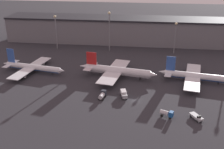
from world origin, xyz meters
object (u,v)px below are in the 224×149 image
Objects in this scene: airplane_0 at (32,67)px; airplane_1 at (117,71)px; service_vehicle_1 at (102,95)px; service_vehicle_0 at (167,113)px; service_vehicle_2 at (124,94)px; service_vehicle_3 at (196,117)px; airplane_2 at (195,76)px.

airplane_1 is (49.43, -1.33, 0.78)m from airplane_0.
service_vehicle_0 is at bearing -103.66° from service_vehicle_1.
airplane_1 is at bearing 1.87° from service_vehicle_1.
service_vehicle_3 is (31.52, -16.39, -0.48)m from service_vehicle_2.
service_vehicle_3 is at bearing 20.96° from service_vehicle_0.
airplane_1 is at bearing 8.28° from airplane_0.
service_vehicle_2 reaches higher than service_vehicle_3.
airplane_2 reaches higher than service_vehicle_3.
airplane_1 is 42.22m from airplane_2.
airplane_1 is 6.56× the size of service_vehicle_3.
airplane_0 is 85.14m from service_vehicle_0.
service_vehicle_0 is 0.81× the size of service_vehicle_2.
service_vehicle_3 is (12.08, -0.36, -0.50)m from service_vehicle_0.
airplane_0 reaches higher than service_vehicle_2.
airplane_0 is at bearing 174.16° from service_vehicle_0.
airplane_0 reaches higher than service_vehicle_1.
service_vehicle_3 is (41.45, -13.56, -0.61)m from service_vehicle_1.
service_vehicle_1 is at bearing -88.86° from airplane_1.
service_vehicle_2 is (-36.26, -22.43, -1.48)m from airplane_2.
airplane_1 is at bearing -166.82° from service_vehicle_3.
airplane_0 is 49.46m from airplane_1.
service_vehicle_0 is 32.20m from service_vehicle_1.
service_vehicle_1 is 10.32m from service_vehicle_2.
airplane_0 reaches higher than airplane_2.
service_vehicle_0 is at bearing -103.80° from airplane_2.
airplane_0 is 60.60m from service_vehicle_2.
service_vehicle_3 is at bearing -15.42° from airplane_0.
service_vehicle_1 is (45.45, -27.40, -1.17)m from airplane_0.
airplane_2 is 42.66m from service_vehicle_2.
service_vehicle_0 is at bearing -47.30° from airplane_1.
airplane_2 is at bearing 142.84° from service_vehicle_3.
service_vehicle_3 is at bearing -97.57° from service_vehicle_1.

